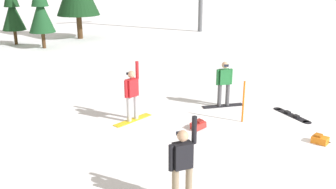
# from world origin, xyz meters

# --- Properties ---
(ground_plane) EXTENTS (800.00, 800.00, 0.00)m
(ground_plane) POSITION_xyz_m (0.00, 0.00, 0.00)
(ground_plane) COLOR white
(snowboarder_foreground) EXTENTS (1.50, 0.31, 2.01)m
(snowboarder_foreground) POSITION_xyz_m (-3.84, -0.91, 0.95)
(snowboarder_foreground) COLOR yellow
(snowboarder_foreground) RESTS_ON ground_plane
(snowboarder_midground) EXTENTS (1.51, 0.89, 2.01)m
(snowboarder_midground) POSITION_xyz_m (-3.32, 4.15, 0.95)
(snowboarder_midground) COLOR yellow
(snowboarder_midground) RESTS_ON ground_plane
(snowboarder_background) EXTENTS (1.62, 0.53, 1.71)m
(snowboarder_background) POSITION_xyz_m (0.26, 4.18, 0.90)
(snowboarder_background) COLOR black
(snowboarder_background) RESTS_ON ground_plane
(loose_snowboard_near_left) EXTENTS (0.37, 1.74, 0.09)m
(loose_snowboard_near_left) POSITION_xyz_m (1.97, 2.38, 0.02)
(loose_snowboard_near_left) COLOR black
(loose_snowboard_near_left) RESTS_ON ground_plane
(backpack_red) EXTENTS (0.55, 0.43, 0.30)m
(backpack_red) POSITION_xyz_m (-1.60, 2.64, 0.13)
(backpack_red) COLOR red
(backpack_red) RESTS_ON ground_plane
(backpack_orange) EXTENTS (0.48, 0.54, 0.26)m
(backpack_orange) POSITION_xyz_m (1.21, 0.27, 0.11)
(backpack_orange) COLOR orange
(backpack_orange) RESTS_ON ground_plane
(trail_marker_pole) EXTENTS (0.06, 0.06, 1.42)m
(trail_marker_pole) POSITION_xyz_m (0.04, 2.58, 0.71)
(trail_marker_pole) COLOR orange
(trail_marker_pole) RESTS_ON ground_plane
(pine_tree_short) EXTENTS (1.68, 1.68, 4.76)m
(pine_tree_short) POSITION_xyz_m (-4.74, 18.62, 2.59)
(pine_tree_short) COLOR #472D19
(pine_tree_short) RESTS_ON ground_plane
(pine_tree_leaning) EXTENTS (1.57, 1.57, 4.49)m
(pine_tree_leaning) POSITION_xyz_m (-6.38, 20.82, 2.45)
(pine_tree_leaning) COLOR #472D19
(pine_tree_leaning) RESTS_ON ground_plane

